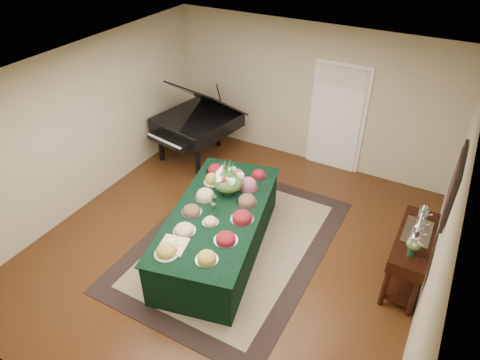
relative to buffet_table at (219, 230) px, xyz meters
The scene contains 14 objects.
ground 0.43m from the buffet_table, 56.75° to the left, with size 6.00×6.00×0.00m, color black.
area_rug 0.45m from the buffet_table, 58.35° to the left, with size 2.65×3.72×0.01m.
kitchen_doorway 3.28m from the buffet_table, 77.26° to the left, with size 1.05×0.07×2.10m.
buffet_table is the anchor object (origin of this frame).
food_platters 0.43m from the buffet_table, 102.44° to the left, with size 1.29×2.43×0.14m.
cutting_board 0.99m from the buffet_table, 98.56° to the right, with size 0.41×0.41×0.10m.
green_goblets 0.47m from the buffet_table, 169.22° to the right, with size 0.15×0.22×0.18m.
floral_centerpiece 0.78m from the buffet_table, 99.78° to the left, with size 0.46×0.46×0.46m.
grand_piano 2.79m from the buffet_table, 129.79° to the left, with size 1.63×1.76×1.63m.
wicker_basket 1.66m from the buffet_table, 119.83° to the left, with size 0.38×0.38×0.24m, color olive.
mahogany_sideboard 2.71m from the buffet_table, 14.80° to the left, with size 0.45×1.29×0.85m.
tea_service 2.77m from the buffet_table, 16.20° to the left, with size 0.34×0.74×0.30m.
pink_bouquet 2.70m from the buffet_table, ahead, with size 0.19×0.19×0.25m.
wall_painting 3.21m from the buffet_table, 13.69° to the left, with size 0.05×0.95×0.75m.
Camera 1 is at (2.49, -4.22, 4.62)m, focal length 32.00 mm.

